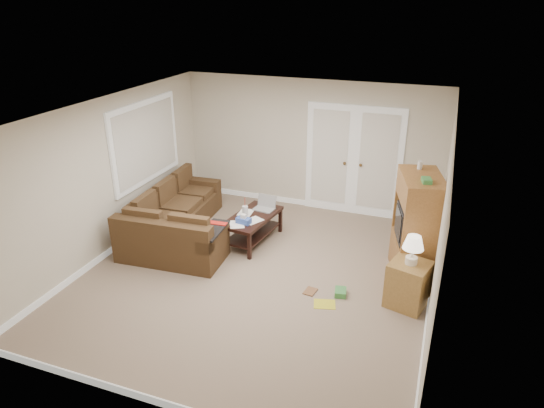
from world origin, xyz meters
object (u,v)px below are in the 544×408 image
at_px(side_cabinet, 409,281).
at_px(sectional_sofa, 175,224).
at_px(tv_armoire, 416,227).
at_px(coffee_table, 253,227).

bearing_deg(side_cabinet, sectional_sofa, -172.96).
bearing_deg(sectional_sofa, side_cabinet, -12.17).
distance_m(sectional_sofa, tv_armoire, 3.95).
height_order(tv_armoire, side_cabinet, tv_armoire).
relative_size(coffee_table, side_cabinet, 1.20).
relative_size(tv_armoire, side_cabinet, 1.64).
bearing_deg(coffee_table, side_cabinet, -13.11).
relative_size(coffee_table, tv_armoire, 0.73).
bearing_deg(tv_armoire, side_cabinet, -102.55).
relative_size(sectional_sofa, side_cabinet, 2.46).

